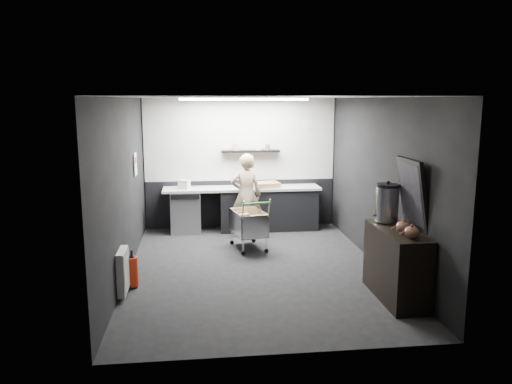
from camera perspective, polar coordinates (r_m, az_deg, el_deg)
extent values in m
plane|color=black|center=(8.08, -0.03, -8.73)|extent=(5.50, 5.50, 0.00)
plane|color=white|center=(7.63, -0.03, 10.78)|extent=(5.50, 5.50, 0.00)
plane|color=black|center=(10.45, -1.78, 3.28)|extent=(5.50, 0.00, 5.50)
plane|color=black|center=(5.08, 3.57, -4.48)|extent=(5.50, 0.00, 5.50)
plane|color=black|center=(7.77, -14.84, 0.43)|extent=(0.00, 5.50, 5.50)
plane|color=black|center=(8.22, 13.96, 1.00)|extent=(0.00, 5.50, 5.50)
cube|color=#B7B6B2|center=(10.38, -1.79, 6.00)|extent=(3.95, 0.02, 1.70)
cube|color=black|center=(10.57, -1.75, -1.31)|extent=(3.95, 0.02, 1.00)
cube|color=black|center=(10.31, -0.62, 4.70)|extent=(1.20, 0.22, 0.04)
cylinder|color=silver|center=(10.56, 5.86, 7.66)|extent=(0.20, 0.03, 0.20)
cube|color=silver|center=(9.02, -13.63, 3.12)|extent=(0.02, 0.30, 0.40)
cube|color=red|center=(9.01, -13.62, 3.56)|extent=(0.02, 0.22, 0.10)
cube|color=silver|center=(7.15, -14.98, -8.75)|extent=(0.10, 0.50, 0.60)
cube|color=white|center=(9.47, -1.35, 10.54)|extent=(2.40, 0.20, 0.04)
cube|color=black|center=(10.35, 1.44, -1.99)|extent=(2.00, 0.56, 0.85)
cube|color=#B8B8B3|center=(10.20, -1.61, 0.40)|extent=(3.20, 0.60, 0.05)
cube|color=#9EA0A5|center=(10.25, -8.02, -2.21)|extent=(0.60, 0.58, 0.85)
cube|color=black|center=(9.89, -8.11, -0.59)|extent=(0.56, 0.02, 0.10)
imported|color=beige|center=(9.77, -1.12, -0.36)|extent=(0.61, 0.40, 1.64)
cube|color=silver|center=(9.04, -0.85, -4.73)|extent=(0.66, 0.88, 0.02)
cube|color=silver|center=(8.97, -2.41, -3.55)|extent=(0.19, 0.77, 0.42)
cube|color=silver|center=(9.02, 0.69, -3.46)|extent=(0.19, 0.77, 0.42)
cube|color=silver|center=(8.62, -0.59, -4.12)|extent=(0.50, 0.13, 0.42)
cube|color=silver|center=(9.36, -1.09, -2.94)|extent=(0.50, 0.13, 0.42)
cylinder|color=silver|center=(8.72, -2.02, -6.20)|extent=(0.02, 0.02, 0.28)
cylinder|color=silver|center=(8.77, 0.79, -6.11)|extent=(0.02, 0.02, 0.28)
cylinder|color=silver|center=(9.40, -2.38, -4.97)|extent=(0.02, 0.02, 0.28)
cylinder|color=silver|center=(9.44, 0.23, -4.89)|extent=(0.02, 0.02, 0.28)
cylinder|color=green|center=(8.47, -0.56, -1.34)|extent=(0.50, 0.14, 0.03)
cube|color=olive|center=(9.08, -1.61, -3.47)|extent=(0.28, 0.32, 0.35)
cube|color=olive|center=(8.91, 0.05, -3.86)|extent=(0.25, 0.30, 0.31)
cylinder|color=black|center=(8.76, -2.02, -6.95)|extent=(0.08, 0.04, 0.07)
cylinder|color=black|center=(9.43, -2.37, -5.67)|extent=(0.08, 0.04, 0.07)
cylinder|color=black|center=(8.80, 0.79, -6.86)|extent=(0.08, 0.04, 0.07)
cylinder|color=black|center=(9.47, 0.23, -5.59)|extent=(0.08, 0.04, 0.07)
cube|color=black|center=(7.04, 15.73, -7.98)|extent=(0.48, 1.27, 0.96)
cylinder|color=silver|center=(7.23, 14.75, -1.34)|extent=(0.32, 0.32, 0.49)
cylinder|color=black|center=(7.18, 14.85, 0.73)|extent=(0.32, 0.32, 0.04)
sphere|color=black|center=(7.18, 14.87, 1.06)|extent=(0.05, 0.05, 0.05)
ellipsoid|color=brown|center=(6.75, 16.48, -3.85)|extent=(0.19, 0.19, 0.15)
ellipsoid|color=brown|center=(6.51, 17.39, -4.41)|extent=(0.19, 0.19, 0.15)
cube|color=black|center=(6.93, 17.48, -0.20)|extent=(0.22, 0.74, 0.95)
cube|color=black|center=(6.92, 17.29, -0.20)|extent=(0.15, 0.64, 0.82)
cylinder|color=#BA260C|center=(7.44, -13.93, -8.82)|extent=(0.16, 0.16, 0.43)
cone|color=black|center=(7.37, -14.02, -7.06)|extent=(0.11, 0.11, 0.06)
cylinder|color=black|center=(7.35, -14.03, -6.74)|extent=(0.03, 0.03, 0.06)
cube|color=#9B7653|center=(10.19, 1.13, 0.83)|extent=(0.59, 0.49, 0.10)
cylinder|color=beige|center=(10.19, -0.99, 1.10)|extent=(0.20, 0.20, 0.20)
cube|color=silver|center=(10.09, -8.20, 0.86)|extent=(0.25, 0.23, 0.18)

